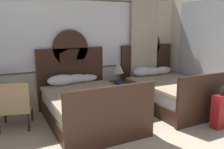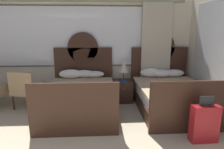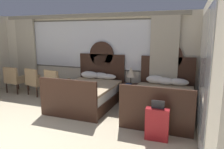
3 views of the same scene
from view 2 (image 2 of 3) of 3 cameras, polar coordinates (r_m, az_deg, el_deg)
The scene contains 8 objects.
wall_back_window at distance 5.46m, azimuth -14.09°, elevation 8.09°, with size 6.98×0.22×2.70m.
bed_near_window at distance 4.56m, azimuth -9.20°, elevation -6.20°, with size 1.56×2.16×1.81m.
bed_near_mirror at distance 4.82m, azimuth 16.64°, elevation -5.51°, with size 1.56×2.16×1.81m.
nightstand_between_beds at distance 5.19m, azimuth 3.20°, elevation -4.78°, with size 0.49×0.51×0.56m.
table_lamp_on_nightstand at distance 5.11m, azimuth 3.47°, elevation 2.30°, with size 0.27×0.27×0.52m.
book_on_nightstand at distance 5.02m, azimuth 3.24°, elevation -1.90°, with size 0.18×0.26×0.03m.
armchair_by_window_left at distance 5.09m, azimuth -23.86°, elevation -3.65°, with size 0.74×0.74×0.92m.
suitcase_on_floor at distance 3.69m, azimuth 25.47°, elevation -12.80°, with size 0.46×0.21×0.80m.
Camera 2 is at (1.00, -1.34, 1.84)m, focal length 31.13 mm.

